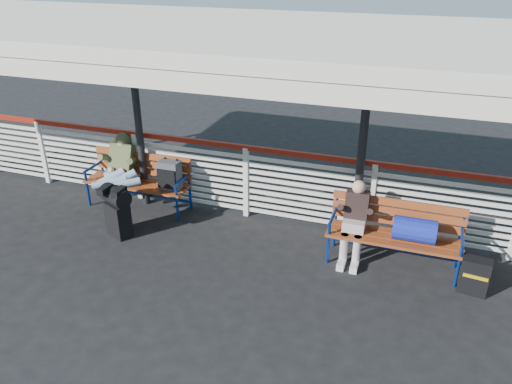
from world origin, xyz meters
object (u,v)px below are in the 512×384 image
at_px(bench_left, 149,176).
at_px(suitcase_side, 474,276).
at_px(bench_right, 404,229).
at_px(traveler_man, 118,175).
at_px(luggage_stack, 117,209).
at_px(companion_person, 355,221).

distance_m(bench_left, suitcase_side, 5.13).
bearing_deg(bench_right, suitcase_side, -18.32).
relative_size(bench_right, traveler_man, 1.18).
height_order(bench_left, suitcase_side, bench_left).
height_order(luggage_stack, suitcase_side, luggage_stack).
relative_size(bench_right, companion_person, 1.57).
xyz_separation_m(bench_left, traveler_man, (-0.37, -0.33, 0.10)).
bearing_deg(luggage_stack, bench_right, 32.41).
distance_m(bench_right, suitcase_side, 1.04).
distance_m(bench_left, companion_person, 3.50).
relative_size(companion_person, suitcase_side, 2.32).
height_order(bench_left, traveler_man, traveler_man).
relative_size(luggage_stack, traveler_man, 0.53).
xyz_separation_m(bench_left, bench_right, (4.14, -0.40, -0.01)).
height_order(luggage_stack, bench_left, bench_left).
xyz_separation_m(luggage_stack, bench_left, (0.02, 0.96, 0.16)).
relative_size(luggage_stack, companion_person, 0.71).
bearing_deg(bench_left, traveler_man, -138.03).
bearing_deg(bench_right, luggage_stack, -172.37).
bearing_deg(traveler_man, bench_left, 41.97).
bearing_deg(bench_right, traveler_man, 179.12).
bearing_deg(companion_person, traveler_man, 178.80).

